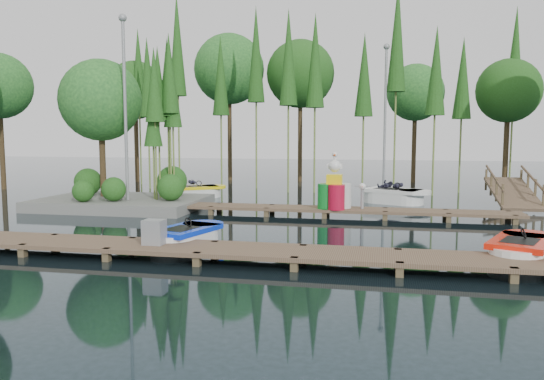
% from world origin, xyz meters
% --- Properties ---
extents(ground_plane, '(90.00, 90.00, 0.00)m').
position_xyz_m(ground_plane, '(0.00, 0.00, 0.00)').
color(ground_plane, '#1B2B32').
extents(near_dock, '(18.00, 1.50, 0.50)m').
position_xyz_m(near_dock, '(0.00, -4.50, 0.23)').
color(near_dock, brown).
rests_on(near_dock, ground).
extents(far_dock, '(15.00, 1.20, 0.50)m').
position_xyz_m(far_dock, '(1.00, 2.50, 0.23)').
color(far_dock, brown).
rests_on(far_dock, ground).
extents(island, '(6.20, 4.20, 6.75)m').
position_xyz_m(island, '(-6.30, 3.29, 3.18)').
color(island, slate).
rests_on(island, ground).
extents(tree_screen, '(34.42, 18.53, 10.31)m').
position_xyz_m(tree_screen, '(-2.04, 10.60, 6.12)').
color(tree_screen, '#3F2F1A').
rests_on(tree_screen, ground).
extents(lamp_island, '(0.30, 0.30, 7.25)m').
position_xyz_m(lamp_island, '(-5.50, 2.50, 4.26)').
color(lamp_island, gray).
rests_on(lamp_island, ground).
extents(lamp_rear, '(0.30, 0.30, 7.25)m').
position_xyz_m(lamp_rear, '(4.00, 11.00, 4.26)').
color(lamp_rear, gray).
rests_on(lamp_rear, ground).
extents(ramp, '(1.50, 3.94, 1.49)m').
position_xyz_m(ramp, '(9.00, 6.50, 0.59)').
color(ramp, brown).
rests_on(ramp, ground).
extents(boat_blue, '(1.70, 2.60, 0.81)m').
position_xyz_m(boat_blue, '(-0.94, -3.27, 0.23)').
color(boat_blue, white).
rests_on(boat_blue, ground).
extents(boat_red, '(2.06, 2.77, 0.85)m').
position_xyz_m(boat_red, '(7.02, -3.30, 0.25)').
color(boat_red, white).
rests_on(boat_red, ground).
extents(boat_yellow_far, '(2.71, 2.27, 1.25)m').
position_xyz_m(boat_yellow_far, '(-4.32, 6.88, 0.26)').
color(boat_yellow_far, white).
rests_on(boat_yellow_far, ground).
extents(boat_white_far, '(3.13, 2.37, 1.35)m').
position_xyz_m(boat_white_far, '(4.43, 6.57, 0.30)').
color(boat_white_far, white).
rests_on(boat_white_far, ground).
extents(utility_cabinet, '(0.47, 0.40, 0.58)m').
position_xyz_m(utility_cabinet, '(-1.27, -4.50, 0.59)').
color(utility_cabinet, gray).
rests_on(utility_cabinet, near_dock).
extents(yellow_barrel, '(0.57, 0.57, 0.85)m').
position_xyz_m(yellow_barrel, '(2.07, 2.50, 0.73)').
color(yellow_barrel, yellow).
rests_on(yellow_barrel, far_dock).
extents(drum_cluster, '(1.14, 1.05, 1.97)m').
position_xyz_m(drum_cluster, '(2.34, 2.35, 0.88)').
color(drum_cluster, '#0D7A23').
rests_on(drum_cluster, far_dock).
extents(seagull_post, '(0.56, 0.30, 0.89)m').
position_xyz_m(seagull_post, '(3.27, 2.50, 0.90)').
color(seagull_post, gray).
rests_on(seagull_post, far_dock).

